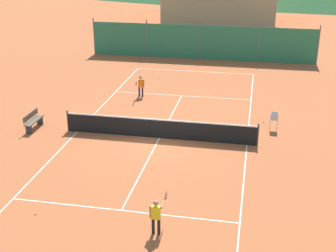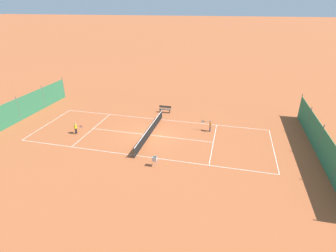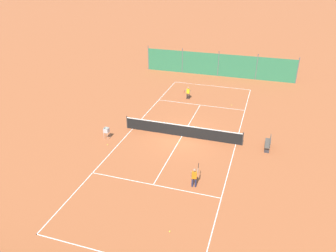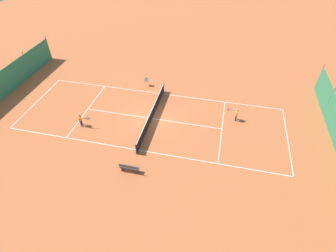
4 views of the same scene
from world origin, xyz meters
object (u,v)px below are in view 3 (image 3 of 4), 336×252
Objects in this scene: player_far_service at (188,92)px; ball_hopper at (106,131)px; tennis_net at (182,130)px; tennis_ball_mid_court at (178,142)px; courtside_bench at (268,143)px; tennis_ball_alley_right at (170,231)px; player_near_baseline at (194,176)px; tennis_ball_far_corner at (232,105)px; tennis_ball_by_net_left at (108,145)px.

ball_hopper is (3.82, 9.53, -0.06)m from player_far_service.
tennis_net is 139.09× the size of tennis_ball_mid_court.
tennis_net reaches higher than courtside_bench.
tennis_net is at bearing -158.67° from ball_hopper.
player_far_service is at bearing -78.25° from tennis_ball_alley_right.
ball_hopper is 0.59× the size of courtside_bench.
tennis_ball_far_corner is (-0.47, -12.98, -0.70)m from player_near_baseline.
tennis_ball_alley_right is 0.04× the size of courtside_bench.
tennis_ball_alley_right and tennis_ball_by_net_left have the same top height.
tennis_net is 6.12× the size of courtside_bench.
tennis_ball_mid_court is at bearing 71.14° from tennis_ball_far_corner.
tennis_ball_by_net_left is 0.04× the size of courtside_bench.
tennis_net is 6.34m from courtside_bench.
player_near_baseline is 0.84× the size of courtside_bench.
tennis_net reaches higher than tennis_ball_alley_right.
tennis_ball_alley_right is (-2.09, 9.75, -0.47)m from tennis_net.
courtside_bench reaches higher than tennis_ball_far_corner.
tennis_ball_mid_court is at bearing -76.62° from tennis_ball_alley_right.
ball_hopper is (0.49, -0.89, 0.63)m from tennis_ball_by_net_left.
tennis_ball_alley_right is at bearing 102.09° from tennis_net.
player_far_service is at bearing -79.95° from tennis_ball_mid_court.
courtside_bench is (-11.65, -2.15, -0.21)m from ball_hopper.
tennis_ball_by_net_left is at bearing 15.20° from courtside_bench.
tennis_ball_by_net_left is (4.81, 2.96, -0.47)m from tennis_net.
tennis_ball_alley_right is 10.72m from courtside_bench.
tennis_ball_alley_right is at bearing 86.08° from player_near_baseline.
courtside_bench reaches higher than tennis_ball_by_net_left.
tennis_ball_by_net_left is 1.19m from ball_hopper.
player_near_baseline reaches higher than tennis_ball_alley_right.
tennis_ball_mid_court is (-0.01, 1.03, -0.47)m from tennis_net.
courtside_bench is (-11.16, -3.03, 0.42)m from tennis_ball_by_net_left.
player_far_service is at bearing -43.31° from courtside_bench.
ball_hopper is at bearing 10.43° from courtside_bench.
courtside_bench is at bearing -170.11° from tennis_ball_mid_court.
ball_hopper is (5.32, 1.04, 0.63)m from tennis_ball_mid_court.
player_far_service is 8.65m from tennis_ball_mid_court.
tennis_ball_alley_right is at bearing 103.38° from tennis_ball_mid_court.
player_far_service is 0.82× the size of courtside_bench.
tennis_ball_mid_court is 8.97m from tennis_ball_alley_right.
player_far_service is (1.49, -7.46, 0.22)m from tennis_net.
tennis_ball_alley_right is at bearing 133.92° from ball_hopper.
player_far_service reaches higher than ball_hopper.
tennis_net is at bearing 0.65° from courtside_bench.
tennis_net is 7.48× the size of player_far_service.
courtside_bench is (-6.33, -1.10, 0.42)m from tennis_ball_mid_court.
player_far_service reaches higher than tennis_ball_alley_right.
courtside_bench is (-4.26, -9.83, 0.42)m from tennis_ball_alley_right.
player_far_service is 18.59× the size of tennis_ball_alley_right.
tennis_ball_far_corner is (-2.81, -8.24, 0.00)m from tennis_ball_mid_court.
tennis_ball_alley_right is at bearing 87.51° from tennis_ball_far_corner.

